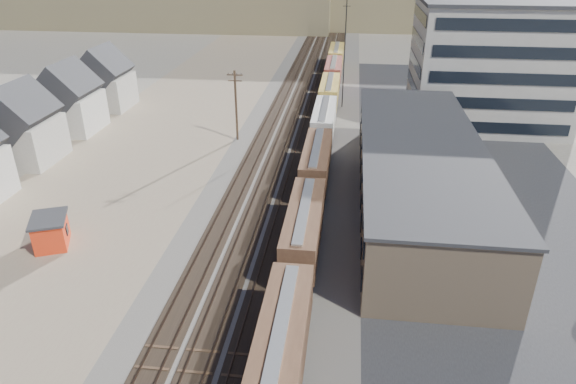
# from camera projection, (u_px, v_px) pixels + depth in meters

# --- Properties ---
(ground) EXTENTS (300.00, 300.00, 0.00)m
(ground) POSITION_uv_depth(u_px,v_px,m) (231.00, 355.00, 35.77)
(ground) COLOR #6B6356
(ground) RESTS_ON ground
(ballast_bed) EXTENTS (18.00, 200.00, 0.06)m
(ballast_bed) POSITION_uv_depth(u_px,v_px,m) (302.00, 124.00, 80.24)
(ballast_bed) COLOR #4C4742
(ballast_bed) RESTS_ON ground
(dirt_yard) EXTENTS (24.00, 180.00, 0.03)m
(dirt_yard) POSITION_uv_depth(u_px,v_px,m) (156.00, 141.00, 73.55)
(dirt_yard) COLOR #816A59
(dirt_yard) RESTS_ON ground
(asphalt_lot) EXTENTS (26.00, 120.00, 0.04)m
(asphalt_lot) POSITION_uv_depth(u_px,v_px,m) (464.00, 169.00, 64.49)
(asphalt_lot) COLOR #232326
(asphalt_lot) RESTS_ON ground
(rail_tracks) EXTENTS (11.40, 200.00, 0.24)m
(rail_tracks) POSITION_uv_depth(u_px,v_px,m) (298.00, 123.00, 80.27)
(rail_tracks) COLOR black
(rail_tracks) RESTS_ON ground
(freight_train) EXTENTS (3.00, 119.74, 4.46)m
(freight_train) POSITION_uv_depth(u_px,v_px,m) (321.00, 139.00, 66.42)
(freight_train) COLOR black
(freight_train) RESTS_ON ground
(warehouse) EXTENTS (12.40, 40.40, 7.25)m
(warehouse) POSITION_uv_depth(u_px,v_px,m) (418.00, 173.00, 54.75)
(warehouse) COLOR tan
(warehouse) RESTS_ON ground
(office_tower) EXTENTS (22.60, 18.60, 18.45)m
(office_tower) POSITION_uv_depth(u_px,v_px,m) (489.00, 63.00, 77.49)
(office_tower) COLOR #9E998E
(office_tower) RESTS_ON ground
(utility_pole_north) EXTENTS (2.20, 0.32, 10.00)m
(utility_pole_north) POSITION_uv_depth(u_px,v_px,m) (236.00, 104.00, 71.72)
(utility_pole_north) COLOR #382619
(utility_pole_north) RESTS_ON ground
(radio_mast) EXTENTS (1.20, 0.16, 18.00)m
(radio_mast) POSITION_uv_depth(u_px,v_px,m) (344.00, 53.00, 84.45)
(radio_mast) COLOR black
(radio_mast) RESTS_ON ground
(maintenance_shed) EXTENTS (4.46, 4.95, 2.97)m
(maintenance_shed) POSITION_uv_depth(u_px,v_px,m) (51.00, 231.00, 47.93)
(maintenance_shed) COLOR red
(maintenance_shed) RESTS_ON ground
(parked_car_blue) EXTENTS (4.63, 5.58, 1.42)m
(parked_car_blue) POSITION_uv_depth(u_px,v_px,m) (445.00, 119.00, 80.35)
(parked_car_blue) COLOR navy
(parked_car_blue) RESTS_ON ground
(parked_car_far) EXTENTS (3.47, 5.34, 1.69)m
(parked_car_far) POSITION_uv_depth(u_px,v_px,m) (509.00, 126.00, 76.82)
(parked_car_far) COLOR silver
(parked_car_far) RESTS_ON ground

